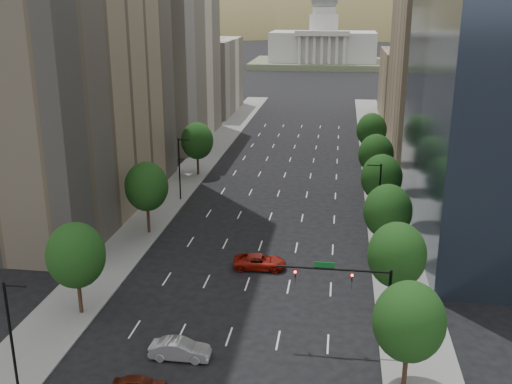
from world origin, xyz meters
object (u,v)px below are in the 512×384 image
at_px(car_silver, 180,349).
at_px(car_red_far, 260,262).
at_px(capitol, 323,46).
at_px(traffic_signal, 358,289).

distance_m(car_silver, car_red_far, 18.02).
bearing_deg(car_silver, capitol, -1.51).
bearing_deg(car_red_far, traffic_signal, -148.86).
bearing_deg(car_red_far, capitol, -3.87).
distance_m(traffic_signal, car_silver, 14.92).
bearing_deg(traffic_signal, capitol, 92.74).
bearing_deg(car_silver, car_red_far, -13.49).
xyz_separation_m(traffic_signal, capitol, (-10.53, 219.71, 3.40)).
height_order(traffic_signal, car_red_far, traffic_signal).
height_order(traffic_signal, capitol, capitol).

